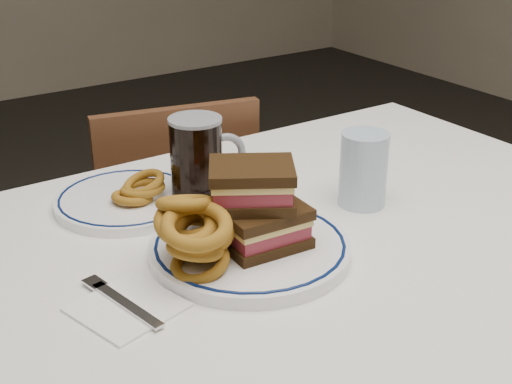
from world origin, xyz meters
TOP-DOWN VIEW (x-y plane):
  - dining_table at (0.00, 0.00)m, footprint 1.27×0.87m
  - chair_far at (0.12, 0.64)m, footprint 0.44×0.44m
  - main_plate at (-0.07, 0.00)m, footprint 0.29×0.29m
  - reuben_sandwich at (-0.06, -0.01)m, footprint 0.15×0.14m
  - onion_rings_main at (-0.16, -0.00)m, footprint 0.13×0.15m
  - ketchup_ramekin at (-0.11, 0.09)m, footprint 0.06×0.06m
  - beer_mug at (-0.03, 0.20)m, footprint 0.13×0.09m
  - water_glass at (0.19, 0.04)m, footprint 0.08×0.08m
  - far_plate at (-0.14, 0.26)m, footprint 0.24×0.24m
  - onion_rings_far at (-0.13, 0.24)m, footprint 0.10×0.08m
  - napkin_fork at (-0.28, -0.03)m, footprint 0.15×0.16m

SIDE VIEW (x-z plane):
  - chair_far at x=0.12m, z-range 0.04..0.84m
  - dining_table at x=0.00m, z-range 0.27..1.02m
  - napkin_fork at x=-0.28m, z-range 0.75..0.76m
  - far_plate at x=-0.14m, z-range 0.75..0.77m
  - main_plate at x=-0.07m, z-range 0.75..0.77m
  - onion_rings_far at x=-0.13m, z-range 0.76..0.81m
  - ketchup_ramekin at x=-0.11m, z-range 0.77..0.80m
  - water_glass at x=0.19m, z-range 0.75..0.88m
  - onion_rings_main at x=-0.16m, z-range 0.76..0.88m
  - beer_mug at x=-0.03m, z-range 0.75..0.90m
  - reuben_sandwich at x=-0.06m, z-range 0.77..0.89m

